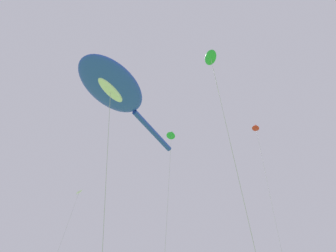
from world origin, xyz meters
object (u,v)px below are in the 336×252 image
(big_show_kite, at_px, (113,88))
(small_kite_delta_white, at_px, (71,214))
(small_kite_streamer_purple, at_px, (212,63))
(small_kite_stunt_black, at_px, (171,135))
(small_kite_triangle_green, at_px, (256,128))

(big_show_kite, relative_size, small_kite_delta_white, 0.84)
(small_kite_delta_white, xyz_separation_m, small_kite_streamer_purple, (-2.63, -25.09, -4.54))
(big_show_kite, relative_size, small_kite_stunt_black, 0.88)
(small_kite_triangle_green, bearing_deg, small_kite_delta_white, 32.90)
(small_kite_delta_white, relative_size, small_kite_stunt_black, 1.05)
(big_show_kite, xyz_separation_m, small_kite_streamer_purple, (1.76, -6.77, -3.79))
(big_show_kite, bearing_deg, small_kite_triangle_green, 164.66)
(small_kite_triangle_green, relative_size, small_kite_stunt_black, 1.28)
(big_show_kite, distance_m, small_kite_stunt_black, 8.30)
(small_kite_triangle_green, bearing_deg, big_show_kite, 92.80)
(big_show_kite, distance_m, small_kite_triangle_green, 19.28)
(small_kite_triangle_green, bearing_deg, small_kite_streamer_purple, 115.00)
(small_kite_stunt_black, bearing_deg, small_kite_triangle_green, 68.82)
(big_show_kite, relative_size, small_kite_triangle_green, 0.69)
(big_show_kite, bearing_deg, small_kite_stunt_black, -176.81)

